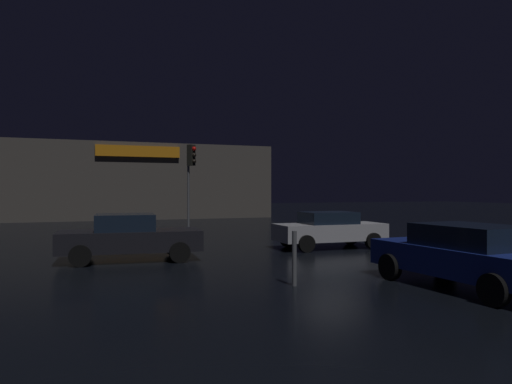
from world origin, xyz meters
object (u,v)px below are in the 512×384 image
(traffic_signal_main, at_px, (191,167))
(car_near, at_px, (129,237))
(car_crossing, at_px, (467,255))
(store_building, at_px, (132,182))
(car_far, at_px, (329,229))

(traffic_signal_main, bearing_deg, car_near, -119.25)
(traffic_signal_main, relative_size, car_crossing, 0.92)
(store_building, relative_size, car_near, 4.77)
(car_far, height_order, car_crossing, car_crossing)
(store_building, height_order, car_far, store_building)
(store_building, relative_size, traffic_signal_main, 4.97)
(store_building, distance_m, car_far, 25.31)
(traffic_signal_main, distance_m, car_crossing, 13.69)
(traffic_signal_main, distance_m, car_near, 7.24)
(store_building, xyz_separation_m, car_far, (4.85, -24.74, -2.19))
(traffic_signal_main, height_order, car_crossing, traffic_signal_main)
(car_far, bearing_deg, car_crossing, -95.97)
(store_building, distance_m, car_near, 25.63)
(traffic_signal_main, xyz_separation_m, car_near, (-3.31, -5.92, -2.54))
(car_far, bearing_deg, car_near, -175.07)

